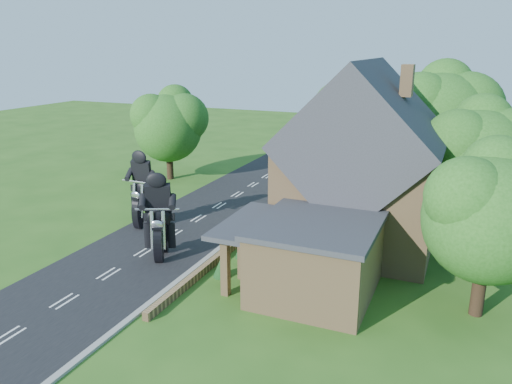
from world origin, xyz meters
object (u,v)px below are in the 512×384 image
at_px(motorcycle_lead, 161,246).
at_px(motorcycle_follow, 145,215).
at_px(house, 362,169).
at_px(annex, 314,257).
at_px(garden_wall, 252,230).

relative_size(motorcycle_lead, motorcycle_follow, 0.98).
bearing_deg(house, annex, -95.24).
distance_m(motorcycle_lead, motorcycle_follow, 5.34).
height_order(annex, motorcycle_lead, annex).
height_order(house, motorcycle_lead, house).
relative_size(annex, motorcycle_lead, 4.62).
distance_m(annex, motorcycle_follow, 13.07).
relative_size(annex, motorcycle_follow, 4.51).
relative_size(garden_wall, motorcycle_lead, 14.41).
bearing_deg(house, garden_wall, -170.83).
height_order(garden_wall, motorcycle_follow, motorcycle_follow).
distance_m(garden_wall, motorcycle_lead, 6.10).
xyz_separation_m(motorcycle_lead, motorcycle_follow, (-3.74, 3.82, 0.02)).
relative_size(garden_wall, house, 2.15).
relative_size(garden_wall, motorcycle_follow, 14.08).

